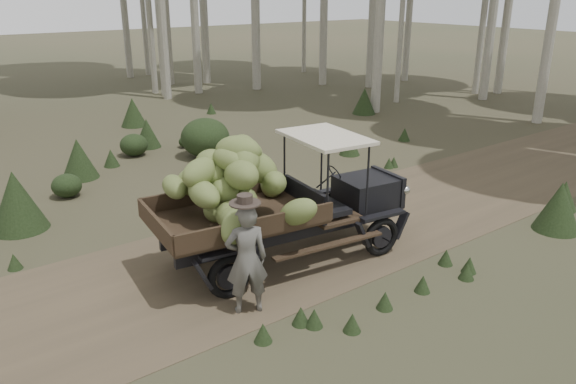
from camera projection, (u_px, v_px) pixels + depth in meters
name	position (u px, v px, depth m)	size (l,w,h in m)	color
ground	(305.00, 240.00, 11.17)	(120.00, 120.00, 0.00)	#473D2B
dirt_track	(305.00, 240.00, 11.17)	(70.00, 4.00, 0.01)	brown
banana_truck	(259.00, 190.00, 9.70)	(5.06, 2.58, 2.49)	black
farmer	(247.00, 258.00, 8.44)	(0.76, 0.64, 1.93)	#57554F
undergrowth	(322.00, 228.00, 10.35)	(24.48, 23.64, 1.40)	#233319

